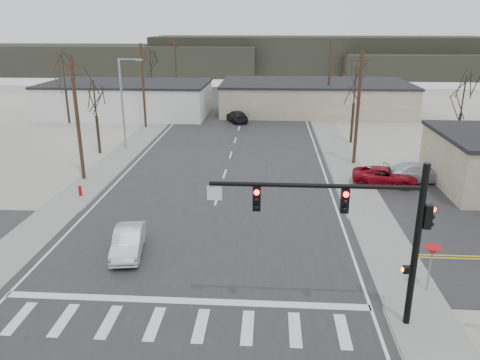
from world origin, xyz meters
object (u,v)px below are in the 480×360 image
at_px(fire_hydrant, 80,191).
at_px(sedan_crossing, 128,241).
at_px(car_parked_silver, 417,173).
at_px(traffic_signal_mast, 371,223).
at_px(car_parked_red, 385,176).
at_px(car_far_b, 256,87).
at_px(car_far_a, 237,116).

relative_size(fire_hydrant, sedan_crossing, 0.20).
height_order(sedan_crossing, car_parked_silver, car_parked_silver).
relative_size(traffic_signal_mast, car_parked_red, 1.78).
height_order(traffic_signal_mast, car_far_b, traffic_signal_mast).
distance_m(sedan_crossing, car_far_a, 36.96).
bearing_deg(sedan_crossing, fire_hydrant, 116.91).
relative_size(traffic_signal_mast, car_parked_silver, 1.72).
bearing_deg(fire_hydrant, sedan_crossing, -54.35).
relative_size(traffic_signal_mast, fire_hydrant, 10.29).
relative_size(car_far_b, car_parked_silver, 0.71).
bearing_deg(fire_hydrant, car_parked_silver, 10.92).
relative_size(car_parked_red, car_parked_silver, 0.97).
xyz_separation_m(fire_hydrant, car_parked_silver, (25.93, 5.00, 0.34)).
bearing_deg(sedan_crossing, car_parked_red, 28.44).
relative_size(fire_hydrant, car_parked_red, 0.17).
bearing_deg(car_parked_silver, car_parked_red, 99.73).
height_order(fire_hydrant, sedan_crossing, sedan_crossing).
xyz_separation_m(traffic_signal_mast, car_parked_silver, (7.83, 19.20, -3.88)).
height_order(traffic_signal_mast, car_parked_red, traffic_signal_mast).
relative_size(sedan_crossing, car_far_b, 1.16).
xyz_separation_m(fire_hydrant, car_far_a, (9.61, 28.11, 0.30)).
bearing_deg(car_parked_red, car_parked_silver, -61.88).
bearing_deg(car_far_b, traffic_signal_mast, -75.37).
height_order(car_far_a, car_far_b, car_far_a).
xyz_separation_m(sedan_crossing, car_parked_red, (16.89, 12.81, -0.02)).
xyz_separation_m(traffic_signal_mast, car_far_b, (-6.92, 71.16, -4.00)).
xyz_separation_m(car_far_a, car_far_b, (1.56, 28.85, -0.07)).
height_order(traffic_signal_mast, car_far_a, traffic_signal_mast).
bearing_deg(sedan_crossing, traffic_signal_mast, -33.66).
bearing_deg(car_far_b, car_far_a, -84.02).
bearing_deg(car_parked_silver, car_far_b, 8.06).
xyz_separation_m(traffic_signal_mast, car_far_a, (-8.48, 42.32, -3.92)).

